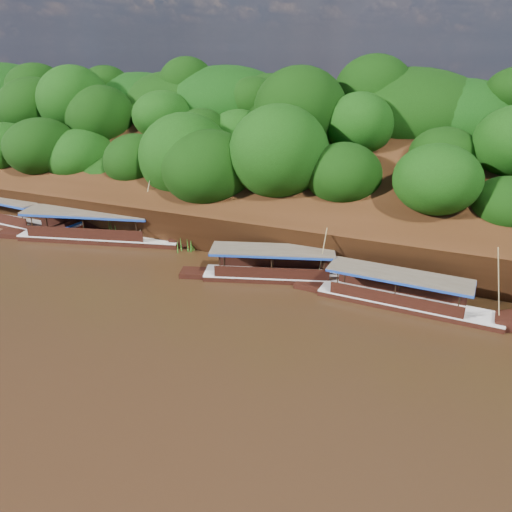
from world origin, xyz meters
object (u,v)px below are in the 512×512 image
Objects in this scene: boat_1 at (291,273)px; boat_2 at (110,234)px; boat_3 at (15,220)px; boat_0 at (419,302)px.

boat_1 is 0.78× the size of boat_2.
boat_1 is 28.35m from boat_3.
boat_3 is (-28.33, 1.01, 0.08)m from boat_1.
boat_0 is 0.81× the size of boat_2.
boat_2 is at bearing 158.31° from boat_1.
boat_0 is 26.63m from boat_2.
boat_0 is 9.25m from boat_1.
boat_0 is at bearing -24.63° from boat_1.
boat_2 is at bearing 177.63° from boat_0.
boat_0 reaches higher than boat_3.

